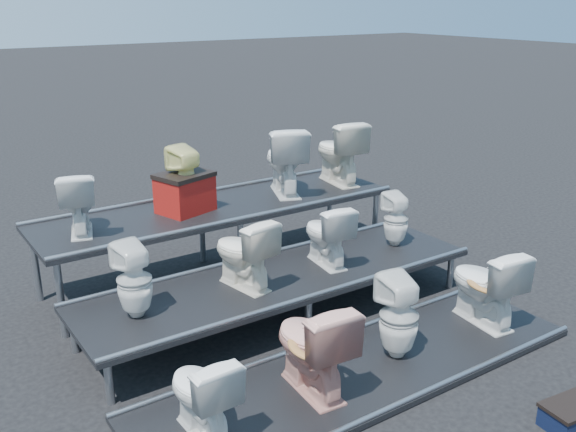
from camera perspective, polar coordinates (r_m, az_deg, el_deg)
ground at (r=6.73m, az=-0.60°, el=-8.90°), size 80.00×80.00×0.00m
tier_front at (r=5.82m, az=6.66°, el=-13.54°), size 4.20×1.20×0.06m
tier_mid at (r=6.63m, az=-0.61°, el=-7.15°), size 4.20×1.20×0.46m
tier_back at (r=7.58m, az=-6.03°, el=-2.16°), size 4.20×1.20×0.86m
toilet_0 at (r=4.90m, az=-7.70°, el=-15.32°), size 0.40×0.68×0.68m
toilet_1 at (r=5.29m, az=2.14°, el=-11.40°), size 0.52×0.84×0.83m
toilet_2 at (r=5.85m, az=9.82°, el=-8.79°), size 0.39×0.40×0.78m
toilet_3 at (r=6.62m, az=17.09°, el=-5.86°), size 0.54×0.83×0.80m
toilet_4 at (r=5.77m, az=-13.51°, el=-5.57°), size 0.35×0.35×0.69m
toilet_5 at (r=6.18m, az=-4.00°, el=-3.25°), size 0.50×0.75×0.71m
toilet_6 at (r=6.71m, az=3.45°, el=-1.61°), size 0.46×0.70×0.67m
toilet_7 at (r=7.32m, az=9.57°, el=-0.29°), size 0.31×0.32×0.61m
toilet_8 at (r=6.78m, az=-18.17°, el=1.19°), size 0.54×0.72×0.65m
toilet_9 at (r=7.16m, az=-9.02°, el=3.23°), size 0.40×0.40×0.75m
toilet_10 at (r=7.77m, az=-0.31°, el=5.02°), size 0.74×0.93×0.83m
toilet_11 at (r=8.25m, az=4.53°, el=5.73°), size 0.57×0.86×0.82m
red_crate at (r=7.23m, az=-9.14°, el=1.91°), size 0.65×0.58×0.39m
step_stool at (r=5.61m, az=23.92°, el=-15.95°), size 0.48×0.32×0.16m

